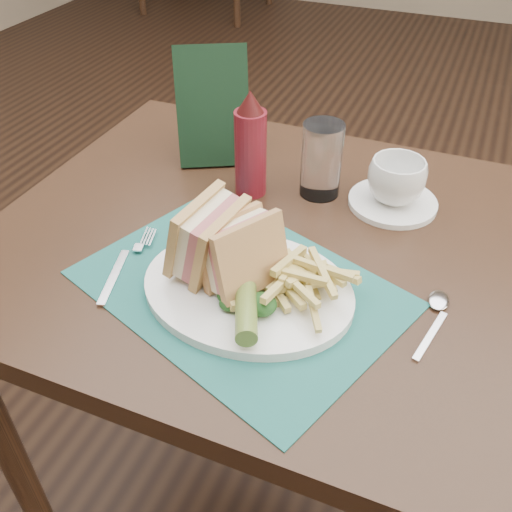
# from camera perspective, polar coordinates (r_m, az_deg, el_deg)

# --- Properties ---
(floor) EXTENTS (7.00, 7.00, 0.00)m
(floor) POSITION_cam_1_polar(r_m,az_deg,el_deg) (1.77, 7.20, -8.39)
(floor) COLOR black
(floor) RESTS_ON ground
(wall_back) EXTENTS (6.00, 0.00, 6.00)m
(wall_back) POSITION_cam_1_polar(r_m,az_deg,el_deg) (4.87, 20.03, 21.40)
(wall_back) COLOR gray
(wall_back) RESTS_ON ground
(table_main) EXTENTS (0.90, 0.75, 0.75)m
(table_main) POSITION_cam_1_polar(r_m,az_deg,el_deg) (1.17, 1.47, -12.68)
(table_main) COLOR black
(table_main) RESTS_ON ground
(placemat) EXTENTS (0.51, 0.44, 0.00)m
(placemat) POSITION_cam_1_polar(r_m,az_deg,el_deg) (0.81, -1.64, -3.23)
(placemat) COLOR #1C5A54
(placemat) RESTS_ON table_main
(plate) EXTENTS (0.31, 0.25, 0.01)m
(plate) POSITION_cam_1_polar(r_m,az_deg,el_deg) (0.79, -0.83, -3.36)
(plate) COLOR white
(plate) RESTS_ON placemat
(sandwich_half_a) EXTENTS (0.09, 0.12, 0.11)m
(sandwich_half_a) POSITION_cam_1_polar(r_m,az_deg,el_deg) (0.80, -6.20, 2.43)
(sandwich_half_a) COLOR tan
(sandwich_half_a) RESTS_ON plate
(sandwich_half_b) EXTENTS (0.12, 0.13, 0.11)m
(sandwich_half_b) POSITION_cam_1_polar(r_m,az_deg,el_deg) (0.77, -2.30, 1.12)
(sandwich_half_b) COLOR tan
(sandwich_half_b) RESTS_ON plate
(kale_garnish) EXTENTS (0.11, 0.08, 0.03)m
(kale_garnish) POSITION_cam_1_polar(r_m,az_deg,el_deg) (0.74, -2.06, -4.72)
(kale_garnish) COLOR #133614
(kale_garnish) RESTS_ON plate
(pickle_spear) EXTENTS (0.07, 0.12, 0.03)m
(pickle_spear) POSITION_cam_1_polar(r_m,az_deg,el_deg) (0.73, -1.00, -4.97)
(pickle_spear) COLOR #556C29
(pickle_spear) RESTS_ON plate
(fries_pile) EXTENTS (0.18, 0.20, 0.05)m
(fries_pile) POSITION_cam_1_polar(r_m,az_deg,el_deg) (0.76, 4.62, -2.38)
(fries_pile) COLOR #CDBA66
(fries_pile) RESTS_ON plate
(fork) EXTENTS (0.08, 0.17, 0.01)m
(fork) POSITION_cam_1_polar(r_m,az_deg,el_deg) (0.86, -12.99, -0.62)
(fork) COLOR silver
(fork) RESTS_ON placemat
(spoon) EXTENTS (0.07, 0.15, 0.01)m
(spoon) POSITION_cam_1_polar(r_m,az_deg,el_deg) (0.79, 17.35, -6.25)
(spoon) COLOR silver
(spoon) RESTS_ON table_main
(saucer) EXTENTS (0.20, 0.20, 0.01)m
(saucer) POSITION_cam_1_polar(r_m,az_deg,el_deg) (1.00, 13.49, 5.24)
(saucer) COLOR white
(saucer) RESTS_ON table_main
(coffee_cup) EXTENTS (0.13, 0.13, 0.08)m
(coffee_cup) POSITION_cam_1_polar(r_m,az_deg,el_deg) (0.98, 13.86, 7.32)
(coffee_cup) COLOR white
(coffee_cup) RESTS_ON saucer
(drinking_glass) EXTENTS (0.08, 0.08, 0.13)m
(drinking_glass) POSITION_cam_1_polar(r_m,az_deg,el_deg) (0.98, 6.56, 9.52)
(drinking_glass) COLOR white
(drinking_glass) RESTS_ON table_main
(ketchup_bottle) EXTENTS (0.06, 0.06, 0.19)m
(ketchup_bottle) POSITION_cam_1_polar(r_m,az_deg,el_deg) (0.97, -0.55, 11.13)
(ketchup_bottle) COLOR #5E1019
(ketchup_bottle) RESTS_ON table_main
(check_presenter) EXTENTS (0.15, 0.13, 0.21)m
(check_presenter) POSITION_cam_1_polar(r_m,az_deg,el_deg) (1.07, -4.36, 14.64)
(check_presenter) COLOR black
(check_presenter) RESTS_ON table_main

